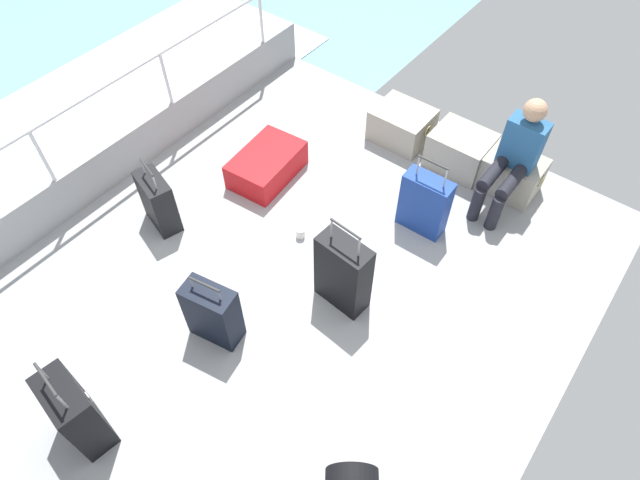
% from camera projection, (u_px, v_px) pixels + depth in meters
% --- Properties ---
extents(ground_plane, '(4.40, 5.20, 0.06)m').
position_uv_depth(ground_plane, '(297.00, 283.00, 4.67)').
color(ground_plane, '#939699').
extents(gunwale_port, '(0.06, 5.20, 0.45)m').
position_uv_depth(gunwale_port, '(124.00, 156.00, 5.30)').
color(gunwale_port, '#939699').
rests_on(gunwale_port, ground_plane).
extents(railing_port, '(0.04, 4.20, 1.02)m').
position_uv_depth(railing_port, '(107.00, 110.00, 4.86)').
color(railing_port, silver).
rests_on(railing_port, ground_plane).
extents(sea_wake, '(12.00, 12.00, 0.01)m').
position_uv_depth(sea_wake, '(57.00, 141.00, 6.28)').
color(sea_wake, '#6B99A8').
rests_on(sea_wake, ground_plane).
extents(cargo_crate_0, '(0.61, 0.49, 0.35)m').
position_uv_depth(cargo_crate_0, '(402.00, 125.00, 5.67)').
color(cargo_crate_0, '#9E9989').
rests_on(cargo_crate_0, ground_plane).
extents(cargo_crate_1, '(0.61, 0.46, 0.39)m').
position_uv_depth(cargo_crate_1, '(460.00, 150.00, 5.39)').
color(cargo_crate_1, '#9E9989').
rests_on(cargo_crate_1, ground_plane).
extents(cargo_crate_2, '(0.57, 0.41, 0.38)m').
position_uv_depth(cargo_crate_2, '(512.00, 174.00, 5.19)').
color(cargo_crate_2, '#9E9989').
rests_on(cargo_crate_2, ground_plane).
extents(passenger_seated, '(0.34, 0.66, 1.08)m').
position_uv_depth(passenger_seated, '(515.00, 155.00, 4.81)').
color(passenger_seated, '#26598C').
rests_on(passenger_seated, ground_plane).
extents(suitcase_0, '(0.45, 0.24, 0.91)m').
position_uv_depth(suitcase_0, '(343.00, 273.00, 4.27)').
color(suitcase_0, black).
rests_on(suitcase_0, ground_plane).
extents(suitcase_1, '(0.43, 0.28, 0.69)m').
position_uv_depth(suitcase_1, '(213.00, 313.00, 4.12)').
color(suitcase_1, black).
rests_on(suitcase_1, ground_plane).
extents(suitcase_2, '(0.43, 0.20, 0.81)m').
position_uv_depth(suitcase_2, '(424.00, 204.00, 4.80)').
color(suitcase_2, navy).
rests_on(suitcase_2, ground_plane).
extents(suitcase_3, '(0.44, 0.31, 0.71)m').
position_uv_depth(suitcase_3, '(158.00, 202.00, 4.86)').
color(suitcase_3, black).
rests_on(suitcase_3, ground_plane).
extents(suitcase_4, '(0.55, 0.79, 0.28)m').
position_uv_depth(suitcase_4, '(267.00, 165.00, 5.34)').
color(suitcase_4, red).
rests_on(suitcase_4, ground_plane).
extents(suitcase_5, '(0.46, 0.29, 0.85)m').
position_uv_depth(suitcase_5, '(76.00, 412.00, 3.61)').
color(suitcase_5, black).
rests_on(suitcase_5, ground_plane).
extents(paper_cup, '(0.08, 0.08, 0.10)m').
position_uv_depth(paper_cup, '(301.00, 233.00, 4.92)').
color(paper_cup, white).
rests_on(paper_cup, ground_plane).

